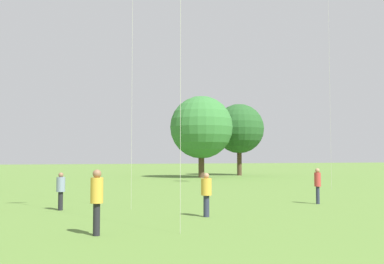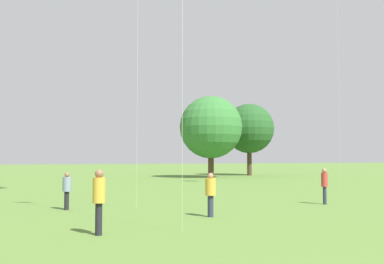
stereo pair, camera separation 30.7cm
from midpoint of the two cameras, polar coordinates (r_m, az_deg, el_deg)
The scene contains 6 objects.
person_standing_0 at distance 16.83m, azimuth 1.31°, elevation -7.50°, with size 0.41×0.41×1.63m.
person_standing_1 at distance 22.22m, azimuth 15.27°, elevation -6.18°, with size 0.33×0.33×1.69m.
person_standing_3 at distance 19.74m, azimuth -16.76°, elevation -6.81°, with size 0.49×0.49×1.58m.
person_standing_4 at distance 13.12m, azimuth -12.66°, elevation -7.91°, with size 0.40×0.40×1.86m.
distant_tree_0 at distance 55.96m, azimuth 5.86°, elevation 0.41°, with size 6.12×6.12×8.85m.
distant_tree_1 at distance 49.45m, azimuth 1.02°, elevation 0.60°, with size 6.90×6.90×8.99m.
Camera 1 is at (-4.16, -2.70, 2.20)m, focal length 42.00 mm.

